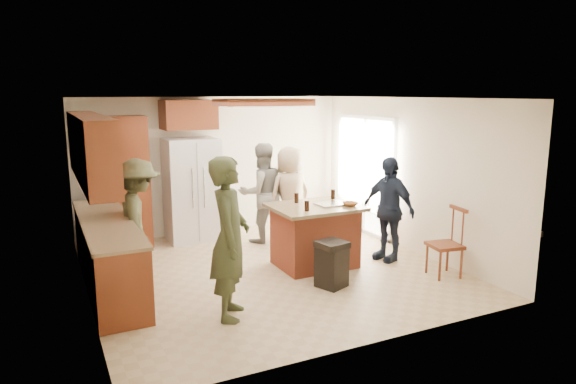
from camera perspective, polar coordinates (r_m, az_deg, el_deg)
name	(u,v)px	position (r m, az deg, el deg)	size (l,w,h in m)	color
room_shell	(429,176)	(11.12, 15.40, 1.76)	(8.00, 5.20, 5.00)	tan
person_front_left	(230,238)	(5.90, -6.50, -5.13)	(0.69, 0.50, 1.89)	#373E24
person_behind_left	(262,193)	(8.89, -2.94, -0.10)	(0.84, 0.52, 1.73)	gray
person_behind_right	(290,195)	(8.85, 0.23, -0.33)	(0.82, 0.53, 1.68)	tan
person_side_right	(388,209)	(8.07, 11.07, -1.84)	(0.95, 0.49, 1.62)	#192233
person_counter	(139,219)	(7.44, -16.26, -2.89)	(1.09, 0.51, 1.69)	#35361F
left_cabinetry	(102,218)	(7.19, -19.96, -2.70)	(0.64, 3.00, 2.30)	maroon
back_wall_units	(145,165)	(8.99, -15.65, 2.95)	(1.80, 0.60, 2.45)	maroon
refrigerator	(192,190)	(9.16, -10.59, 0.27)	(0.90, 0.76, 1.80)	white
kitchen_island	(315,235)	(7.73, 3.00, -4.80)	(1.28, 1.03, 0.93)	#AC472C
island_items	(332,203)	(7.67, 4.90, -1.18)	(0.89, 0.70, 0.15)	silver
trash_bin	(332,264)	(6.97, 4.88, -7.95)	(0.44, 0.44, 0.63)	black
spindle_chair	(446,245)	(7.63, 17.15, -5.66)	(0.49, 0.49, 0.99)	maroon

